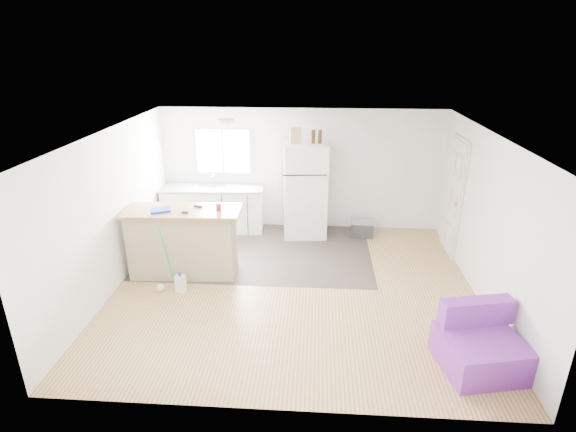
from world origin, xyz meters
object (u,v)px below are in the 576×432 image
(cleaner_jug, at_px, (181,283))
(red_cup, at_px, (219,207))
(cardboard_box, at_px, (295,135))
(cooler, at_px, (362,228))
(bottle_left, at_px, (313,137))
(kitchen_cabinets, at_px, (213,208))
(refrigerator, at_px, (305,190))
(mop, at_px, (162,277))
(blue_tray, at_px, (160,210))
(purple_seat, at_px, (480,346))
(peninsula, at_px, (183,242))
(bottle_right, at_px, (320,137))

(cleaner_jug, bearing_deg, red_cup, 60.38)
(red_cup, xyz_separation_m, cardboard_box, (1.10, 1.67, 0.80))
(cooler, xyz_separation_m, bottle_left, (-0.99, 0.00, 1.78))
(kitchen_cabinets, distance_m, refrigerator, 1.89)
(refrigerator, relative_size, red_cup, 15.21)
(cleaner_jug, bearing_deg, cooler, 49.92)
(cooler, bearing_deg, cardboard_box, -175.76)
(refrigerator, height_order, cardboard_box, cardboard_box)
(cooler, distance_m, mop, 3.95)
(refrigerator, bearing_deg, cooler, -7.99)
(mop, bearing_deg, bottle_left, 54.96)
(kitchen_cabinets, distance_m, red_cup, 2.04)
(kitchen_cabinets, bearing_deg, red_cup, -77.15)
(cleaner_jug, distance_m, blue_tray, 1.17)
(cooler, bearing_deg, purple_seat, -71.37)
(peninsula, xyz_separation_m, bottle_right, (2.16, 1.72, 1.38))
(bottle_left, bearing_deg, kitchen_cabinets, 176.33)
(refrigerator, relative_size, cooler, 4.01)
(kitchen_cabinets, distance_m, mop, 2.43)
(kitchen_cabinets, relative_size, red_cup, 17.06)
(mop, height_order, cardboard_box, cardboard_box)
(bottle_right, bearing_deg, cooler, -0.20)
(kitchen_cabinets, relative_size, mop, 1.76)
(blue_tray, xyz_separation_m, bottle_right, (2.45, 1.80, 0.81))
(peninsula, bearing_deg, blue_tray, -165.67)
(red_cup, distance_m, bottle_left, 2.36)
(refrigerator, distance_m, blue_tray, 2.87)
(refrigerator, relative_size, blue_tray, 6.08)
(cooler, bearing_deg, kitchen_cabinets, -179.63)
(purple_seat, xyz_separation_m, mop, (-4.27, 1.42, -0.03))
(kitchen_cabinets, xyz_separation_m, cleaner_jug, (0.01, -2.42, -0.32))
(cardboard_box, bearing_deg, red_cup, -123.47)
(red_cup, distance_m, cardboard_box, 2.15)
(refrigerator, bearing_deg, cardboard_box, -163.49)
(purple_seat, xyz_separation_m, blue_tray, (-4.36, 1.89, 0.87))
(purple_seat, bearing_deg, blue_tray, 144.81)
(refrigerator, bearing_deg, red_cup, -132.20)
(mop, xyz_separation_m, cardboard_box, (1.91, 2.24, 1.74))
(cardboard_box, height_order, bottle_left, cardboard_box)
(red_cup, bearing_deg, refrigerator, 53.50)
(cooler, distance_m, purple_seat, 3.84)
(bottle_left, xyz_separation_m, bottle_right, (0.12, 0.00, 0.00))
(cleaner_jug, relative_size, bottle_right, 1.27)
(kitchen_cabinets, xyz_separation_m, cardboard_box, (1.64, -0.16, 1.52))
(cleaner_jug, bearing_deg, kitchen_cabinets, 102.38)
(cardboard_box, bearing_deg, bottle_right, 4.46)
(refrigerator, distance_m, mop, 3.20)
(purple_seat, bearing_deg, kitchen_cabinets, 124.60)
(mop, relative_size, red_cup, 9.72)
(bottle_left, bearing_deg, mop, -134.51)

